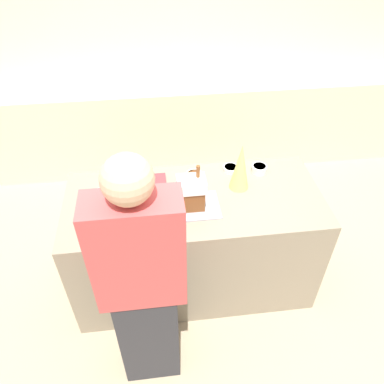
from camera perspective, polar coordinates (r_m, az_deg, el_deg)
name	(u,v)px	position (r m, az deg, el deg)	size (l,w,h in m)	color
ground_plane	(194,278)	(3.20, 0.25, -12.99)	(12.00, 12.00, 0.00)	tan
wall_back	(169,36)	(4.17, -3.56, 22.69)	(8.00, 0.05, 2.60)	beige
back_cabinet_block	(174,123)	(4.21, -2.76, 10.47)	(6.00, 0.60, 0.93)	beige
kitchen_island	(194,242)	(2.85, 0.28, -7.69)	(1.76, 0.78, 0.89)	gray
baking_tray	(191,206)	(2.48, -0.09, -2.22)	(0.37, 0.28, 0.01)	#9E9EA8
gingerbread_house	(191,192)	(2.39, -0.08, -0.04)	(0.18, 0.14, 0.31)	brown
decorative_tree	(241,167)	(2.55, 7.41, 3.80)	(0.14, 0.14, 0.35)	#DBD675
candy_bowl_front_corner	(231,168)	(2.79, 5.90, 3.61)	(0.11, 0.11, 0.04)	white
candy_bowl_near_tray_right	(100,194)	(2.62, -13.91, -0.29)	(0.09, 0.09, 0.04)	white
candy_bowl_center_rear	(259,168)	(2.80, 10.21, 3.55)	(0.11, 0.11, 0.05)	white
candy_bowl_far_right	(194,175)	(2.70, 0.32, 2.57)	(0.12, 0.12, 0.04)	white
cookbook	(153,180)	(2.69, -5.98, 1.79)	(0.19, 0.13, 0.02)	#B23338
mug	(109,199)	(2.53, -12.59, -1.06)	(0.07, 0.07, 0.09)	#2D2D33
person	(143,285)	(2.07, -7.54, -13.94)	(0.46, 0.57, 1.74)	#333338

